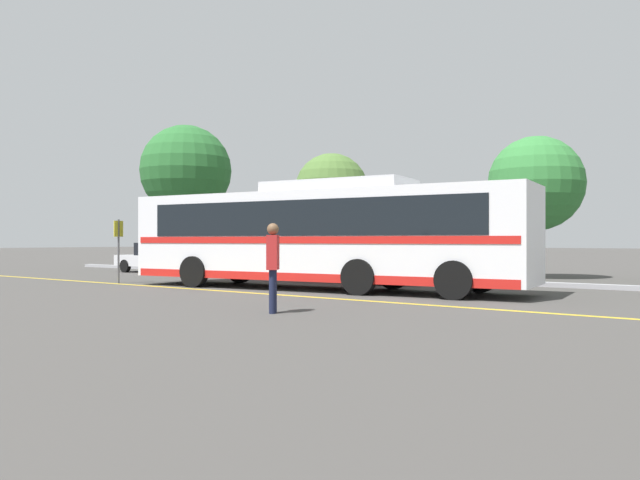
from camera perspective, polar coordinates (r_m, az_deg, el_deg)
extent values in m
plane|color=#423F3D|center=(19.79, -1.50, -4.40)|extent=(220.00, 220.00, 0.00)
cube|color=gold|center=(17.44, -4.32, -4.98)|extent=(32.76, 0.20, 0.01)
cube|color=#99999E|center=(23.58, 7.66, -3.51)|extent=(40.76, 0.36, 0.15)
cube|color=white|center=(19.10, 0.00, 0.40)|extent=(12.98, 4.07, 2.66)
cube|color=black|center=(19.11, 0.00, 1.93)|extent=(11.21, 3.89, 1.04)
cube|color=red|center=(19.10, 0.00, 0.00)|extent=(12.73, 4.08, 0.20)
cube|color=red|center=(19.13, 0.00, -3.23)|extent=(12.73, 4.07, 0.24)
cube|color=black|center=(22.94, -14.05, 0.46)|extent=(0.31, 2.22, 1.96)
cube|color=black|center=(22.98, -14.05, 3.27)|extent=(0.26, 1.77, 0.24)
cube|color=silver|center=(18.86, 1.69, 4.93)|extent=(4.68, 2.56, 0.31)
cube|color=black|center=(23.15, -14.55, -2.40)|extent=(0.27, 1.90, 0.04)
cube|color=black|center=(23.16, -14.55, -2.89)|extent=(0.27, 1.90, 0.04)
cylinder|color=black|center=(20.42, -11.44, -2.86)|extent=(1.03, 0.40, 1.00)
cylinder|color=black|center=(22.31, -7.32, -2.62)|extent=(1.03, 0.40, 1.00)
cylinder|color=black|center=(17.15, 3.56, -3.40)|extent=(1.03, 0.40, 1.00)
cylinder|color=black|center=(19.37, 6.73, -3.01)|extent=(1.03, 0.40, 1.00)
cylinder|color=black|center=(16.16, 12.15, -3.61)|extent=(1.03, 0.40, 1.00)
cylinder|color=black|center=(18.50, 14.42, -3.15)|extent=(1.03, 0.40, 1.00)
cube|color=silver|center=(30.09, -14.54, -1.84)|extent=(4.34, 1.82, 0.51)
cube|color=black|center=(29.99, -14.41, -0.80)|extent=(1.82, 1.59, 0.58)
cylinder|color=black|center=(30.64, -17.37, -2.28)|extent=(0.60, 0.20, 0.60)
cylinder|color=black|center=(31.68, -14.87, -2.21)|extent=(0.60, 0.20, 0.60)
cylinder|color=black|center=(28.52, -14.18, -2.45)|extent=(0.60, 0.20, 0.60)
cylinder|color=black|center=(29.64, -11.62, -2.36)|extent=(0.60, 0.20, 0.60)
cube|color=#4C3823|center=(26.44, -6.68, -1.83)|extent=(4.85, 2.11, 0.75)
cube|color=black|center=(26.52, -6.85, -0.47)|extent=(2.10, 1.69, 0.51)
cylinder|color=black|center=(25.98, -3.14, -2.69)|extent=(0.61, 0.25, 0.60)
cylinder|color=black|center=(24.82, -5.82, -2.82)|extent=(0.61, 0.25, 0.60)
cylinder|color=black|center=(28.10, -7.44, -2.49)|extent=(0.61, 0.25, 0.60)
cylinder|color=black|center=(27.03, -10.08, -2.59)|extent=(0.61, 0.25, 0.60)
cube|color=maroon|center=(22.46, 3.47, -2.43)|extent=(4.86, 1.82, 0.54)
cube|color=black|center=(22.37, 3.72, -1.08)|extent=(2.05, 1.57, 0.52)
cylinder|color=black|center=(22.68, -0.86, -3.08)|extent=(0.60, 0.21, 0.60)
cylinder|color=black|center=(24.00, 1.60, -2.91)|extent=(0.60, 0.21, 0.60)
cylinder|color=black|center=(20.96, 5.61, -3.33)|extent=(0.60, 0.21, 0.60)
cylinder|color=black|center=(22.39, 7.85, -3.12)|extent=(0.60, 0.21, 0.60)
cylinder|color=#191E38|center=(12.88, -4.38, -4.74)|extent=(0.14, 0.14, 0.90)
cylinder|color=#191E38|center=(13.05, -4.28, -4.68)|extent=(0.14, 0.14, 0.90)
cube|color=red|center=(12.92, -4.33, -1.13)|extent=(0.41, 0.47, 0.71)
sphere|color=brown|center=(12.92, -4.33, 1.00)|extent=(0.24, 0.24, 0.24)
cylinder|color=#59595E|center=(22.99, -17.95, -0.99)|extent=(0.07, 0.07, 2.24)
cube|color=yellow|center=(22.99, -17.95, 0.99)|extent=(0.08, 0.40, 0.56)
cylinder|color=#513823|center=(34.29, -12.16, 0.32)|extent=(0.28, 0.28, 3.43)
sphere|color=#28662D|center=(34.49, -12.16, 6.22)|extent=(4.87, 4.87, 4.87)
cylinder|color=#513823|center=(26.18, 19.13, -0.74)|extent=(0.28, 0.28, 2.36)
sphere|color=#337A38|center=(26.27, 19.13, 4.91)|extent=(3.75, 3.75, 3.75)
cylinder|color=#513823|center=(29.91, 1.06, -0.42)|extent=(0.28, 0.28, 2.60)
sphere|color=#4C7033|center=(30.01, 1.06, 4.59)|extent=(3.52, 3.52, 3.52)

